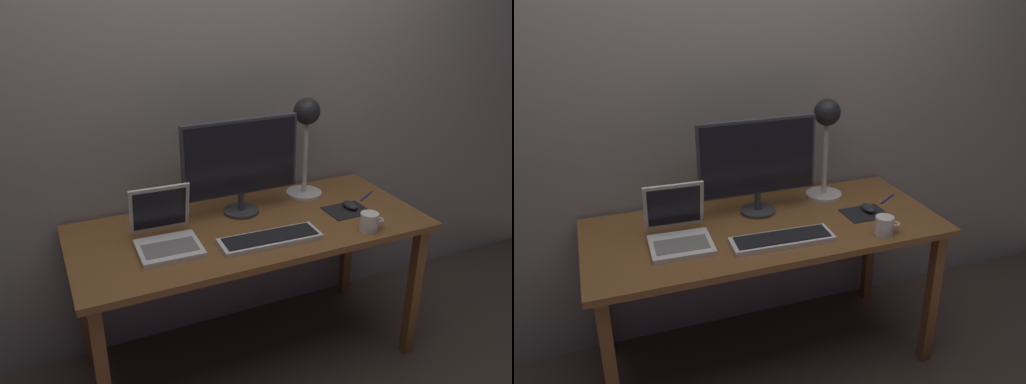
# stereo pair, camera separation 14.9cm
# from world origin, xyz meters

# --- Properties ---
(ground_plane) EXTENTS (4.80, 4.80, 0.00)m
(ground_plane) POSITION_xyz_m (0.00, 0.00, 0.00)
(ground_plane) COLOR #47382D
(ground_plane) RESTS_ON ground
(back_wall) EXTENTS (4.80, 0.06, 2.60)m
(back_wall) POSITION_xyz_m (0.00, 0.40, 1.30)
(back_wall) COLOR gray
(back_wall) RESTS_ON ground
(desk) EXTENTS (1.60, 0.70, 0.74)m
(desk) POSITION_xyz_m (0.00, 0.00, 0.66)
(desk) COLOR brown
(desk) RESTS_ON ground
(monitor) EXTENTS (0.56, 0.17, 0.45)m
(monitor) POSITION_xyz_m (0.01, 0.14, 1.00)
(monitor) COLOR #38383A
(monitor) RESTS_ON desk
(keyboard_main) EXTENTS (0.45, 0.16, 0.03)m
(keyboard_main) POSITION_xyz_m (0.01, -0.17, 0.75)
(keyboard_main) COLOR silver
(keyboard_main) RESTS_ON desk
(laptop) EXTENTS (0.27, 0.30, 0.24)m
(laptop) POSITION_xyz_m (-0.40, -0.01, 0.81)
(laptop) COLOR silver
(laptop) RESTS_ON desk
(desk_lamp) EXTENTS (0.18, 0.18, 0.50)m
(desk_lamp) POSITION_xyz_m (0.39, 0.21, 1.09)
(desk_lamp) COLOR beige
(desk_lamp) RESTS_ON desk
(mousepad) EXTENTS (0.20, 0.16, 0.00)m
(mousepad) POSITION_xyz_m (0.48, -0.05, 0.74)
(mousepad) COLOR black
(mousepad) RESTS_ON desk
(mouse) EXTENTS (0.06, 0.10, 0.03)m
(mouse) POSITION_xyz_m (0.51, -0.04, 0.76)
(mouse) COLOR #28282B
(mouse) RESTS_ON mousepad
(coffee_mug) EXTENTS (0.12, 0.08, 0.08)m
(coffee_mug) POSITION_xyz_m (0.45, -0.27, 0.78)
(coffee_mug) COLOR white
(coffee_mug) RESTS_ON desk
(pen) EXTENTS (0.12, 0.08, 0.01)m
(pen) POSITION_xyz_m (0.67, 0.05, 0.74)
(pen) COLOR #2633A5
(pen) RESTS_ON desk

